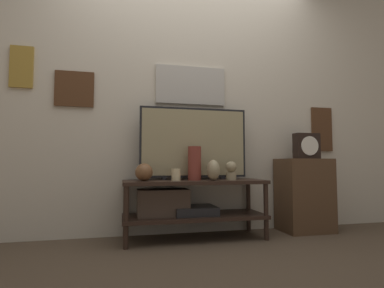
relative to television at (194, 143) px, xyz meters
The scene contains 11 objects.
ground_plane 0.89m from the television, 92.94° to the right, with size 12.00×12.00×0.00m, color #4C3D2D.
wall_back 0.55m from the television, 96.31° to the left, with size 6.40×0.08×2.70m.
media_console 0.53m from the television, 140.52° to the right, with size 1.21×0.42×0.50m.
television is the anchor object (origin of this frame).
vase_tall_ceramic 0.22m from the television, 101.49° to the right, with size 0.11×0.11×0.29m.
vase_urn_stoneware 0.34m from the television, 60.41° to the right, with size 0.10×0.15×0.17m.
vase_round_glass 0.54m from the television, 163.03° to the right, with size 0.14×0.14×0.14m.
candle_jar 0.37m from the television, 141.27° to the right, with size 0.08×0.08×0.10m.
decorative_bust 0.41m from the television, 26.38° to the right, with size 0.10×0.10×0.16m.
side_table 1.17m from the television, ahead, with size 0.45×0.34×0.68m.
mantel_clock 1.10m from the television, ahead, with size 0.24×0.11×0.24m.
Camera 1 is at (-0.61, -2.26, 0.64)m, focal length 28.00 mm.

